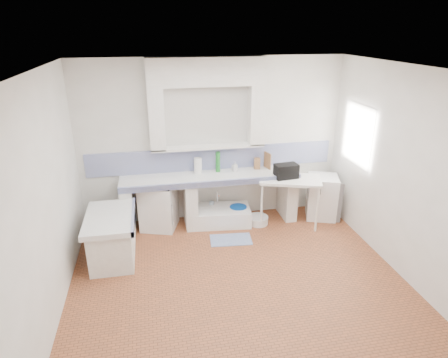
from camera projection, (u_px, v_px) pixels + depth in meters
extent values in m
plane|color=#99512E|center=(238.00, 280.00, 5.25)|extent=(4.50, 4.50, 0.00)
plane|color=white|center=(242.00, 69.00, 4.20)|extent=(4.50, 4.50, 0.00)
plane|color=white|center=(213.00, 141.00, 6.55)|extent=(4.50, 0.00, 4.50)
plane|color=white|center=(300.00, 287.00, 2.90)|extent=(4.50, 0.00, 4.50)
plane|color=white|center=(46.00, 201.00, 4.32)|extent=(0.00, 4.50, 4.50)
plane|color=white|center=(403.00, 173.00, 5.13)|extent=(0.00, 4.50, 4.50)
cube|color=white|center=(207.00, 72.00, 5.98)|extent=(1.90, 0.25, 0.45)
cube|color=#371E11|center=(369.00, 135.00, 6.18)|extent=(0.35, 0.86, 1.06)
cube|color=white|center=(364.00, 112.00, 6.01)|extent=(0.01, 0.84, 0.24)
cube|color=white|center=(210.00, 177.00, 6.46)|extent=(3.00, 0.60, 0.08)
cube|color=navy|center=(213.00, 184.00, 6.20)|extent=(3.00, 0.04, 0.10)
cube|color=white|center=(128.00, 208.00, 6.37)|extent=(0.20, 0.55, 0.82)
cube|color=white|center=(190.00, 203.00, 6.56)|extent=(0.20, 0.55, 0.82)
cube|color=white|center=(287.00, 195.00, 6.88)|extent=(0.20, 0.55, 0.82)
cube|color=white|center=(110.00, 218.00, 5.52)|extent=(0.70, 1.10, 0.08)
cube|color=white|center=(113.00, 239.00, 5.65)|extent=(0.60, 1.00, 0.62)
cube|color=navy|center=(133.00, 216.00, 5.58)|extent=(0.04, 1.10, 0.10)
cube|color=navy|center=(213.00, 158.00, 6.64)|extent=(4.27, 0.03, 0.40)
cube|color=white|center=(159.00, 206.00, 6.49)|extent=(0.70, 0.69, 0.79)
cube|color=white|center=(219.00, 216.00, 6.72)|extent=(1.12, 0.68, 0.26)
cube|color=white|center=(289.00, 201.00, 6.61)|extent=(1.15, 0.86, 0.05)
cube|color=white|center=(322.00, 197.00, 6.86)|extent=(0.64, 0.64, 0.78)
cylinder|color=#AF1C05|center=(207.00, 218.00, 6.65)|extent=(0.38, 0.38, 0.27)
cylinder|color=#C53509|center=(229.00, 219.00, 6.65)|extent=(0.33, 0.33, 0.24)
cylinder|color=#064BB4|center=(238.00, 214.00, 6.77)|extent=(0.39, 0.39, 0.29)
cylinder|color=white|center=(258.00, 220.00, 6.72)|extent=(0.46, 0.46, 0.14)
cylinder|color=silver|center=(212.00, 210.00, 6.86)|extent=(0.11, 0.11, 0.33)
cylinder|color=silver|center=(224.00, 211.00, 6.91)|extent=(0.09, 0.09, 0.27)
cube|color=black|center=(286.00, 171.00, 6.42)|extent=(0.41, 0.26, 0.24)
cylinder|color=#1C7526|center=(218.00, 162.00, 6.54)|extent=(0.09, 0.09, 0.35)
cylinder|color=#1C7526|center=(217.00, 164.00, 6.55)|extent=(0.08, 0.08, 0.28)
cube|color=olive|center=(257.00, 164.00, 6.70)|extent=(0.10, 0.08, 0.20)
cube|color=olive|center=(267.00, 160.00, 6.71)|extent=(0.07, 0.21, 0.29)
cylinder|color=white|center=(198.00, 166.00, 6.49)|extent=(0.18, 0.18, 0.27)
imported|color=white|center=(235.00, 166.00, 6.59)|extent=(0.10, 0.10, 0.17)
cube|color=#2B4899|center=(231.00, 240.00, 6.22)|extent=(0.70, 0.44, 0.01)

